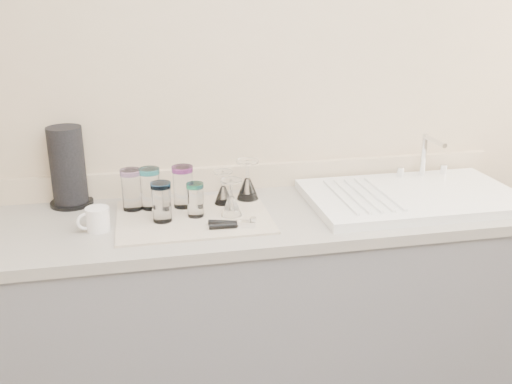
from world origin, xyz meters
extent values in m
cube|color=tan|center=(0.00, 1.50, 1.25)|extent=(3.50, 0.04, 2.50)
cube|color=slate|center=(0.00, 1.20, 0.43)|extent=(2.00, 0.60, 0.86)
cube|color=gray|center=(0.00, 1.20, 0.88)|extent=(2.06, 0.62, 0.04)
cube|color=white|center=(0.55, 1.20, 0.92)|extent=(0.82, 0.50, 0.03)
cylinder|color=silver|center=(0.69, 1.40, 1.03)|extent=(0.02, 0.02, 0.18)
cylinder|color=silver|center=(0.69, 1.32, 1.10)|extent=(0.02, 0.16, 0.02)
cylinder|color=silver|center=(0.59, 1.40, 0.96)|extent=(0.03, 0.03, 0.04)
cylinder|color=silver|center=(0.79, 1.40, 0.96)|extent=(0.03, 0.03, 0.04)
cube|color=beige|center=(-0.31, 1.20, 0.90)|extent=(0.55, 0.42, 0.01)
cylinder|color=white|center=(-0.53, 1.31, 0.98)|extent=(0.07, 0.07, 0.14)
cylinder|color=#A284CF|center=(-0.53, 1.31, 1.05)|extent=(0.08, 0.08, 0.02)
cylinder|color=white|center=(-0.46, 1.31, 0.98)|extent=(0.07, 0.07, 0.14)
cylinder|color=teal|center=(-0.46, 1.31, 1.05)|extent=(0.08, 0.08, 0.02)
cylinder|color=white|center=(-0.34, 1.30, 0.98)|extent=(0.08, 0.08, 0.14)
cylinder|color=purple|center=(-0.34, 1.30, 1.06)|extent=(0.08, 0.08, 0.02)
cylinder|color=white|center=(-0.42, 1.17, 0.97)|extent=(0.07, 0.07, 0.13)
cylinder|color=#2F7ADE|center=(-0.42, 1.17, 1.04)|extent=(0.07, 0.07, 0.02)
cylinder|color=white|center=(-0.30, 1.19, 0.96)|extent=(0.06, 0.06, 0.11)
cylinder|color=#208E75|center=(-0.30, 1.19, 1.02)|extent=(0.06, 0.06, 0.02)
cone|color=white|center=(-0.19, 1.30, 0.94)|extent=(0.07, 0.07, 0.07)
cylinder|color=white|center=(-0.19, 1.30, 1.00)|extent=(0.01, 0.01, 0.05)
cylinder|color=white|center=(-0.19, 1.30, 1.03)|extent=(0.07, 0.07, 0.01)
cone|color=white|center=(-0.08, 1.34, 0.95)|extent=(0.09, 0.09, 0.08)
cylinder|color=white|center=(-0.08, 1.34, 1.02)|extent=(0.01, 0.01, 0.07)
cylinder|color=white|center=(-0.08, 1.34, 1.06)|extent=(0.09, 0.09, 0.01)
cone|color=white|center=(-0.18, 1.17, 0.94)|extent=(0.08, 0.08, 0.07)
cylinder|color=white|center=(-0.18, 1.17, 1.01)|extent=(0.01, 0.01, 0.06)
cylinder|color=white|center=(-0.18, 1.17, 1.04)|extent=(0.08, 0.08, 0.01)
cube|color=silver|center=(-0.14, 1.06, 0.92)|extent=(0.07, 0.04, 0.02)
cylinder|color=black|center=(-0.21, 1.06, 0.92)|extent=(0.13, 0.02, 0.02)
cylinder|color=black|center=(-0.21, 1.08, 0.92)|extent=(0.13, 0.06, 0.02)
cylinder|color=white|center=(-0.64, 1.15, 0.94)|extent=(0.10, 0.10, 0.08)
torus|color=white|center=(-0.68, 1.14, 0.94)|extent=(0.06, 0.03, 0.06)
cylinder|color=black|center=(-0.76, 1.43, 0.91)|extent=(0.16, 0.16, 0.01)
cylinder|color=black|center=(-0.76, 1.43, 1.06)|extent=(0.13, 0.13, 0.29)
camera|label=1|loc=(-0.48, -0.74, 1.68)|focal=40.00mm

